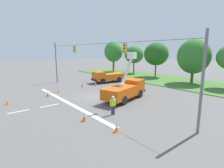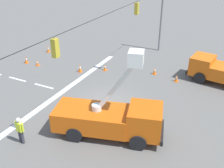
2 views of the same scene
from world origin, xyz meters
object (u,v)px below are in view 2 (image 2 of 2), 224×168
(traffic_cone_mid_left, at_px, (26,60))
(traffic_cone_lane_edge_b, at_px, (48,49))
(utility_truck_support_near, at_px, (223,72))
(traffic_cone_foreground_right, at_px, (177,78))
(traffic_cone_near_bucket, at_px, (37,63))
(traffic_cone_foreground_left, at_px, (105,67))
(traffic_cone_far_left, at_px, (80,68))
(traffic_cone_far_right, at_px, (155,71))
(utility_truck_bucket_lift, at_px, (112,117))
(road_worker, at_px, (20,129))

(traffic_cone_mid_left, relative_size, traffic_cone_lane_edge_b, 0.99)
(utility_truck_support_near, distance_m, traffic_cone_foreground_right, 3.90)
(traffic_cone_foreground_right, height_order, traffic_cone_near_bucket, traffic_cone_foreground_right)
(traffic_cone_foreground_left, bearing_deg, traffic_cone_mid_left, -76.06)
(traffic_cone_mid_left, distance_m, traffic_cone_far_left, 6.10)
(traffic_cone_foreground_right, bearing_deg, traffic_cone_near_bucket, -78.68)
(traffic_cone_far_right, bearing_deg, traffic_cone_far_left, -67.59)
(traffic_cone_foreground_right, bearing_deg, traffic_cone_mid_left, -79.74)
(utility_truck_bucket_lift, height_order, utility_truck_support_near, utility_truck_bucket_lift)
(utility_truck_bucket_lift, height_order, traffic_cone_far_left, utility_truck_bucket_lift)
(utility_truck_bucket_lift, height_order, traffic_cone_foreground_left, utility_truck_bucket_lift)
(traffic_cone_far_right, bearing_deg, traffic_cone_near_bucket, -73.52)
(traffic_cone_mid_left, xyz_separation_m, traffic_cone_lane_edge_b, (-3.58, -0.07, 0.00))
(traffic_cone_far_left, distance_m, traffic_cone_far_right, 7.01)
(utility_truck_bucket_lift, xyz_separation_m, traffic_cone_near_bucket, (-6.54, -11.56, -1.00))
(traffic_cone_near_bucket, xyz_separation_m, traffic_cone_lane_edge_b, (-3.57, -1.52, 0.08))
(traffic_cone_foreground_left, height_order, traffic_cone_near_bucket, traffic_cone_foreground_left)
(utility_truck_support_near, bearing_deg, traffic_cone_lane_edge_b, -88.47)
(traffic_cone_foreground_right, bearing_deg, utility_truck_support_near, 111.46)
(road_worker, relative_size, traffic_cone_far_left, 2.27)
(utility_truck_bucket_lift, distance_m, traffic_cone_lane_edge_b, 16.55)
(road_worker, xyz_separation_m, traffic_cone_far_left, (-10.22, -2.46, -0.61))
(traffic_cone_foreground_left, distance_m, traffic_cone_near_bucket, 6.87)
(utility_truck_support_near, distance_m, traffic_cone_far_right, 5.87)
(traffic_cone_near_bucket, relative_size, traffic_cone_far_right, 0.87)
(traffic_cone_foreground_right, xyz_separation_m, traffic_cone_mid_left, (2.67, -14.76, 0.05))
(traffic_cone_lane_edge_b, relative_size, traffic_cone_far_left, 0.98)
(traffic_cone_near_bucket, distance_m, traffic_cone_far_right, 11.57)
(traffic_cone_foreground_left, bearing_deg, road_worker, 2.51)
(road_worker, xyz_separation_m, traffic_cone_far_right, (-12.89, 4.01, -0.65))
(utility_truck_support_near, distance_m, road_worker, 16.80)
(traffic_cone_lane_edge_b, relative_size, traffic_cone_far_right, 1.08)
(road_worker, bearing_deg, traffic_cone_far_left, -166.44)
(utility_truck_bucket_lift, xyz_separation_m, traffic_cone_far_left, (-7.15, -6.94, -0.91))
(traffic_cone_lane_edge_b, bearing_deg, traffic_cone_foreground_left, 78.91)
(traffic_cone_foreground_left, height_order, traffic_cone_far_right, traffic_cone_far_right)
(traffic_cone_foreground_right, relative_size, traffic_cone_mid_left, 0.89)
(utility_truck_support_near, xyz_separation_m, road_worker, (13.67, -9.78, -0.10))
(road_worker, height_order, traffic_cone_foreground_left, road_worker)
(traffic_cone_foreground_left, xyz_separation_m, traffic_cone_near_bucket, (1.98, -6.58, -0.01))
(utility_truck_support_near, relative_size, traffic_cone_lane_edge_b, 8.23)
(traffic_cone_mid_left, bearing_deg, traffic_cone_near_bucket, 90.32)
(road_worker, relative_size, traffic_cone_foreground_left, 2.79)
(traffic_cone_near_bucket, distance_m, traffic_cone_lane_edge_b, 3.88)
(traffic_cone_near_bucket, bearing_deg, utility_truck_support_near, 103.54)
(traffic_cone_foreground_right, distance_m, traffic_cone_far_right, 2.30)
(utility_truck_bucket_lift, distance_m, traffic_cone_near_bucket, 13.32)
(utility_truck_bucket_lift, distance_m, traffic_cone_far_right, 9.88)
(traffic_cone_far_left, bearing_deg, traffic_cone_foreground_right, 103.28)
(traffic_cone_foreground_right, bearing_deg, traffic_cone_far_right, -105.65)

